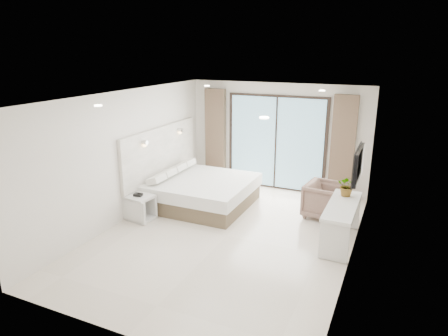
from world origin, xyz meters
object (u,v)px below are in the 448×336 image
Objects in this scene: console_desk at (342,215)px; armchair at (326,199)px; nightstand at (139,207)px; bed at (201,191)px.

console_desk is 1.97× the size of armchair.
nightstand is 4.12m from console_desk.
nightstand is (-0.81, -1.28, -0.06)m from bed.
nightstand is at bearing -122.43° from bed.
bed is at bearing 169.10° from console_desk.
bed is 3.41× the size of nightstand.
armchair is at bearing 113.85° from console_desk.
armchair is (3.57, 1.75, 0.15)m from nightstand.
armchair reaches higher than console_desk.
bed is at bearing 106.83° from armchair.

